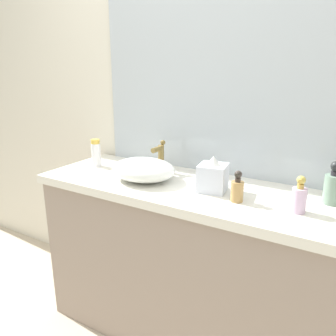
{
  "coord_description": "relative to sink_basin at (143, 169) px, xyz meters",
  "views": [
    {
      "loc": [
        0.74,
        -0.99,
        1.46
      ],
      "look_at": [
        -0.09,
        0.39,
        0.98
      ],
      "focal_mm": 35.77,
      "sensor_mm": 36.0,
      "label": 1
    }
  ],
  "objects": [
    {
      "name": "bathroom_wall_rear",
      "position": [
        0.23,
        0.36,
        0.34
      ],
      "size": [
        6.0,
        0.06,
        2.6
      ],
      "primitive_type": "cube",
      "color": "silver",
      "rests_on": "ground"
    },
    {
      "name": "tissue_box",
      "position": [
        0.38,
        0.03,
        0.02
      ],
      "size": [
        0.15,
        0.15,
        0.17
      ],
      "color": "silver",
      "rests_on": "vanity_counter"
    },
    {
      "name": "spray_can",
      "position": [
        -0.39,
        0.07,
        0.02
      ],
      "size": [
        0.05,
        0.05,
        0.16
      ],
      "color": "white",
      "rests_on": "vanity_counter"
    },
    {
      "name": "lotion_bottle",
      "position": [
        0.52,
        -0.03,
        0.0
      ],
      "size": [
        0.06,
        0.06,
        0.14
      ],
      "color": "#AB834B",
      "rests_on": "vanity_counter"
    },
    {
      "name": "perfume_bottle",
      "position": [
        0.78,
        -0.02,
        0.01
      ],
      "size": [
        0.06,
        0.06,
        0.16
      ],
      "color": "silver",
      "rests_on": "vanity_counter"
    },
    {
      "name": "sink_basin",
      "position": [
        0.0,
        0.0,
        0.0
      ],
      "size": [
        0.35,
        0.29,
        0.11
      ],
      "primitive_type": "ellipsoid",
      "color": "white",
      "rests_on": "vanity_counter"
    },
    {
      "name": "vanity_counter",
      "position": [
        0.28,
        0.04,
        -0.5
      ],
      "size": [
        1.66,
        0.56,
        0.9
      ],
      "color": "gray",
      "rests_on": "ground"
    },
    {
      "name": "wall_mirror_panel",
      "position": [
        0.28,
        0.32,
        0.45
      ],
      "size": [
        1.45,
        0.01,
        1.02
      ],
      "primitive_type": "cube",
      "color": "#B2BCC6",
      "rests_on": "vanity_counter"
    },
    {
      "name": "faucet",
      "position": [
        0.0,
        0.17,
        0.04
      ],
      "size": [
        0.03,
        0.12,
        0.18
      ],
      "color": "olive",
      "rests_on": "vanity_counter"
    },
    {
      "name": "soap_dispenser",
      "position": [
        0.88,
        0.15,
        0.02
      ],
      "size": [
        0.08,
        0.08,
        0.19
      ],
      "color": "gray",
      "rests_on": "vanity_counter"
    }
  ]
}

